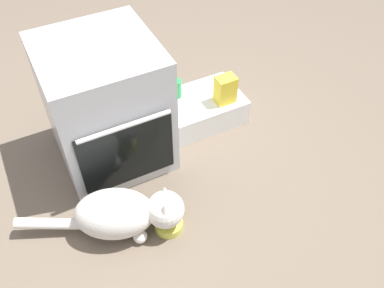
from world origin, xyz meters
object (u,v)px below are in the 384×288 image
Objects in this scene: cat at (124,213)px; soda_can at (176,89)px; food_bowl at (169,224)px; pantry_cabinet at (202,108)px; snack_bag at (225,90)px; oven at (106,106)px.

soda_can reaches higher than cat.
food_bowl is at bearing -118.51° from soda_can.
food_bowl is at bearing 0.00° from cat.
soda_can is at bearing 146.20° from pantry_cabinet.
pantry_cabinet is 0.93m from cat.
pantry_cabinet is 3.36× the size of food_bowl.
soda_can reaches higher than food_bowl.
snack_bag is at bearing -35.73° from soda_can.
food_bowl is 0.24m from cat.
food_bowl is (-0.54, -0.66, -0.06)m from pantry_cabinet.
soda_can is (-0.25, 0.18, -0.03)m from snack_bag.
oven is 4.14× the size of snack_bag.
food_bowl is 0.90m from snack_bag.
oven is at bearing 175.20° from snack_bag.
snack_bag reaches higher than pantry_cabinet.
soda_can reaches higher than pantry_cabinet.
cat is at bearing -142.43° from pantry_cabinet.
cat reaches higher than pantry_cabinet.
food_bowl is (0.07, -0.63, -0.34)m from oven.
pantry_cabinet is 0.85m from food_bowl.
snack_bag is at bearing -4.80° from oven.
oven is 1.49× the size of pantry_cabinet.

